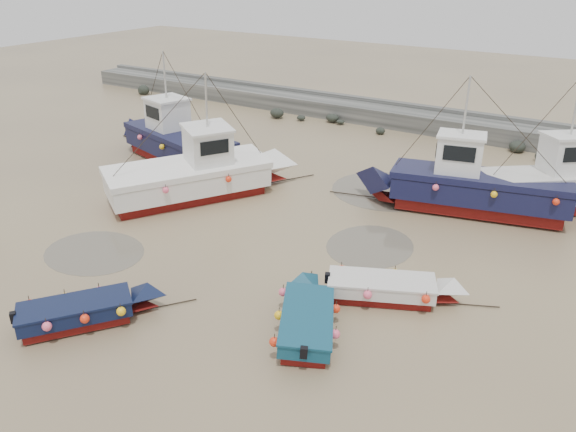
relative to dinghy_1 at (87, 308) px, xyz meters
name	(u,v)px	position (x,y,z in m)	size (l,w,h in m)	color
ground	(206,255)	(0.32, 5.62, -0.55)	(120.00, 120.00, 0.00)	#97835C
seawall	(407,119)	(0.37, 27.61, 0.08)	(60.00, 4.92, 1.50)	gray
puddle_a	(94,252)	(-3.73, 3.39, -0.55)	(4.35, 4.35, 0.01)	#60594B
puddle_b	(370,246)	(5.63, 9.91, -0.55)	(3.55, 3.55, 0.01)	#60594B
puddle_c	(146,185)	(-7.34, 9.91, -0.55)	(4.12, 4.12, 0.01)	#60594B
puddle_d	(385,190)	(3.73, 15.97, -0.55)	(5.58, 5.58, 0.01)	#60594B
dinghy_1	(87,308)	(0.00, 0.00, 0.00)	(4.09, 5.10, 1.43)	maroon
dinghy_2	(306,314)	(6.25, 3.56, 0.00)	(3.33, 5.43, 1.43)	maroon
dinghy_3	(392,287)	(7.96, 6.56, 0.00)	(5.72, 3.12, 1.43)	maroon
cabin_boat_0	(173,139)	(-8.80, 13.74, 0.76)	(11.04, 5.10, 6.22)	maroon
cabin_boat_1	(200,172)	(-3.83, 10.29, 0.76)	(6.99, 10.18, 6.22)	maroon
cabin_boat_2	(465,184)	(7.81, 15.65, 0.75)	(11.25, 4.88, 6.22)	maroon
cabin_boat_3	(559,182)	(11.52, 18.05, 0.84)	(7.81, 6.49, 6.22)	maroon
person	(207,196)	(-3.68, 10.50, -0.55)	(0.58, 0.38, 1.58)	#162034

